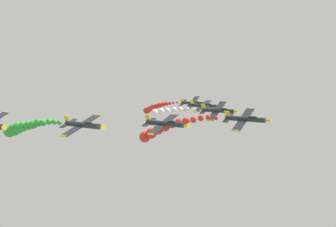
# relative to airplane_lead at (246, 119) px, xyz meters

# --- Properties ---
(airplane_lead) EXTENTS (8.73, 10.35, 4.57)m
(airplane_lead) POSITION_rel_airplane_lead_xyz_m (0.00, 0.00, 0.00)
(airplane_lead) COLOR #23282D
(smoke_trail_lead) EXTENTS (3.30, 21.69, 8.19)m
(smoke_trail_lead) POSITION_rel_airplane_lead_xyz_m (0.74, -21.79, -3.97)
(smoke_trail_lead) COLOR red
(airplane_left_inner) EXTENTS (8.54, 10.35, 4.93)m
(airplane_left_inner) POSITION_rel_airplane_lead_xyz_m (-11.90, -12.36, 0.30)
(airplane_left_inner) COLOR #23282D
(smoke_trail_left_inner) EXTENTS (2.14, 14.70, 3.22)m
(smoke_trail_left_inner) POSITION_rel_airplane_lead_xyz_m (-11.63, -29.30, -0.75)
(smoke_trail_left_inner) COLOR white
(airplane_right_inner) EXTENTS (9.11, 10.35, 3.60)m
(airplane_right_inner) POSITION_rel_airplane_lead_xyz_m (13.46, -12.11, -0.44)
(airplane_right_inner) COLOR #23282D
(airplane_left_outer) EXTENTS (9.16, 10.35, 3.50)m
(airplane_left_outer) POSITION_rel_airplane_lead_xyz_m (-25.67, -24.04, 0.16)
(airplane_left_outer) COLOR #23282D
(airplane_right_outer) EXTENTS (9.12, 10.35, 3.58)m
(airplane_right_outer) POSITION_rel_airplane_lead_xyz_m (25.71, -23.29, -0.17)
(airplane_right_outer) COLOR #23282D
(smoke_trail_right_outer) EXTENTS (2.97, 19.39, 5.29)m
(smoke_trail_right_outer) POSITION_rel_airplane_lead_xyz_m (25.76, -43.35, -2.32)
(smoke_trail_right_outer) COLOR green
(airplane_trailing) EXTENTS (8.47, 10.35, 5.08)m
(airplane_trailing) POSITION_rel_airplane_lead_xyz_m (-37.07, -34.55, -0.15)
(airplane_trailing) COLOR #23282D
(smoke_trail_trailing) EXTENTS (2.69, 16.28, 5.57)m
(smoke_trail_trailing) POSITION_rel_airplane_lead_xyz_m (-37.52, -52.11, -2.61)
(smoke_trail_trailing) COLOR red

